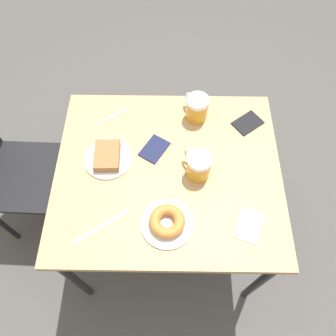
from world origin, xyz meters
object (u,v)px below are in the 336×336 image
object	(u,v)px
plate_with_cake	(108,157)
napkin_folded	(249,226)
fork	(113,117)
passport_far_edge	(248,123)
knife	(101,227)
passport_near_edge	(154,149)
plate_with_donut	(167,222)
beer_mug_center	(198,166)
chair	(1,169)
beer_mug_left	(197,108)

from	to	relation	value
plate_with_cake	napkin_folded	xyz separation A→B (m)	(-0.29, -0.56, -0.02)
fork	passport_far_edge	bearing A→B (deg)	-92.72
knife	passport_near_edge	size ratio (longest dim) A/B	1.27
plate_with_cake	passport_far_edge	bearing A→B (deg)	-72.06
plate_with_cake	plate_with_donut	xyz separation A→B (m)	(-0.28, -0.25, 0.00)
plate_with_cake	passport_near_edge	bearing A→B (deg)	-74.89
beer_mug_center	fork	world-z (taller)	beer_mug_center
plate_with_donut	napkin_folded	size ratio (longest dim) A/B	1.33
passport_near_edge	passport_far_edge	world-z (taller)	same
plate_with_cake	fork	world-z (taller)	plate_with_cake
knife	passport_far_edge	xyz separation A→B (m)	(0.50, -0.60, 0.00)
chair	plate_with_cake	world-z (taller)	chair
beer_mug_left	passport_far_edge	world-z (taller)	beer_mug_left
beer_mug_left	plate_with_cake	bearing A→B (deg)	121.96
plate_with_donut	beer_mug_center	size ratio (longest dim) A/B	1.62
plate_with_cake	napkin_folded	size ratio (longest dim) A/B	1.33
knife	passport_near_edge	bearing A→B (deg)	-28.21
knife	plate_with_donut	bearing A→B (deg)	-86.81
chair	fork	distance (m)	0.62
chair	plate_with_cake	xyz separation A→B (m)	(-0.06, -0.56, 0.22)
napkin_folded	knife	bearing A→B (deg)	91.18
passport_near_edge	passport_far_edge	xyz separation A→B (m)	(0.15, -0.42, 0.00)
plate_with_donut	passport_far_edge	bearing A→B (deg)	-36.61
chair	knife	world-z (taller)	chair
chair	beer_mug_left	distance (m)	0.99
plate_with_donut	napkin_folded	bearing A→B (deg)	-90.40
beer_mug_left	chair	bearing A→B (deg)	100.43
napkin_folded	knife	world-z (taller)	napkin_folded
passport_far_edge	beer_mug_left	bearing A→B (deg)	80.76
plate_with_cake	plate_with_donut	distance (m)	0.38
napkin_folded	fork	distance (m)	0.77
beer_mug_left	napkin_folded	size ratio (longest dim) A/B	0.85
chair	beer_mug_left	world-z (taller)	chair
plate_with_cake	knife	world-z (taller)	plate_with_cake
beer_mug_center	knife	size ratio (longest dim) A/B	0.64
plate_with_donut	passport_near_edge	distance (m)	0.34
beer_mug_left	knife	xyz separation A→B (m)	(-0.53, 0.37, -0.06)
plate_with_donut	beer_mug_left	size ratio (longest dim) A/B	1.57
chair	napkin_folded	xyz separation A→B (m)	(-0.35, -1.13, 0.21)
plate_with_donut	beer_mug_center	xyz separation A→B (m)	(0.22, -0.12, 0.04)
beer_mug_left	fork	xyz separation A→B (m)	(-0.01, 0.38, -0.06)
plate_with_cake	napkin_folded	bearing A→B (deg)	-116.97
beer_mug_center	plate_with_cake	bearing A→B (deg)	80.83
passport_far_edge	plate_with_donut	bearing A→B (deg)	143.39
beer_mug_center	fork	size ratio (longest dim) A/B	0.82
fork	passport_far_edge	size ratio (longest dim) A/B	0.98
plate_with_cake	passport_near_edge	world-z (taller)	plate_with_cake
plate_with_donut	napkin_folded	xyz separation A→B (m)	(-0.00, -0.31, -0.02)
beer_mug_center	napkin_folded	xyz separation A→B (m)	(-0.23, -0.19, -0.06)
chair	knife	distance (m)	0.70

